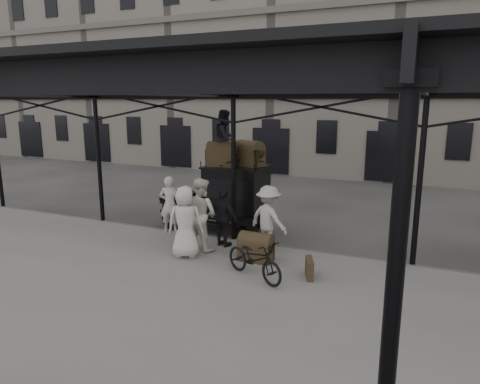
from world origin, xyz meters
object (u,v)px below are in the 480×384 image
object	(u,v)px
taxi	(228,195)
steamer_trunk_platform	(256,249)
bicycle	(254,259)
steamer_trunk_roof_near	(222,156)
porter_left	(170,204)
porter_official	(224,218)

from	to	relation	value
taxi	steamer_trunk_platform	bearing A→B (deg)	-51.38
bicycle	steamer_trunk_roof_near	xyz separation A→B (m)	(-2.49, 3.35, 1.88)
steamer_trunk_roof_near	steamer_trunk_platform	bearing A→B (deg)	-59.63
porter_left	steamer_trunk_platform	size ratio (longest dim) A/B	2.11
steamer_trunk_platform	porter_official	bearing A→B (deg)	152.71
taxi	porter_official	bearing A→B (deg)	-67.73
taxi	porter_left	world-z (taller)	taxi
porter_official	bicycle	xyz separation A→B (m)	(1.65, -1.74, -0.36)
steamer_trunk_roof_near	steamer_trunk_platform	world-z (taller)	steamer_trunk_roof_near
porter_left	taxi	bearing A→B (deg)	-149.18
bicycle	steamer_trunk_roof_near	world-z (taller)	steamer_trunk_roof_near
porter_left	bicycle	xyz separation A→B (m)	(3.76, -2.24, -0.42)
taxi	porter_left	bearing A→B (deg)	-134.74
taxi	steamer_trunk_roof_near	xyz separation A→B (m)	(-0.08, -0.25, 1.30)
porter_left	steamer_trunk_platform	world-z (taller)	porter_left
porter_left	porter_official	world-z (taller)	porter_left
steamer_trunk_platform	steamer_trunk_roof_near	bearing A→B (deg)	133.32
bicycle	steamer_trunk_platform	size ratio (longest dim) A/B	2.12
taxi	bicycle	size ratio (longest dim) A/B	2.02
steamer_trunk_roof_near	bicycle	bearing A→B (deg)	-65.70
taxi	porter_official	world-z (taller)	taxi
porter_official	steamer_trunk_platform	bearing A→B (deg)	167.56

